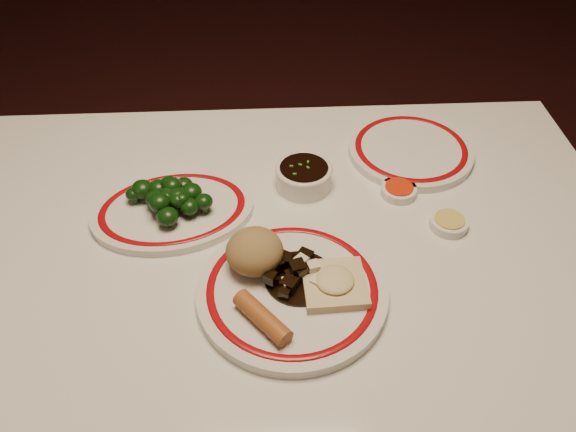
% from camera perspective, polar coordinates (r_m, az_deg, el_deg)
% --- Properties ---
extents(dining_table, '(1.20, 0.90, 0.75)m').
position_cam_1_polar(dining_table, '(0.96, -1.20, -8.51)').
color(dining_table, silver).
rests_on(dining_table, ground).
extents(main_plate, '(0.33, 0.33, 0.02)m').
position_cam_1_polar(main_plate, '(0.84, 0.42, -7.59)').
color(main_plate, silver).
rests_on(main_plate, dining_table).
extents(rice_mound, '(0.09, 0.09, 0.06)m').
position_cam_1_polar(rice_mound, '(0.84, -3.41, -3.60)').
color(rice_mound, olive).
rests_on(rice_mound, main_plate).
extents(spring_roll, '(0.08, 0.09, 0.03)m').
position_cam_1_polar(spring_roll, '(0.78, -2.62, -10.26)').
color(spring_roll, '#A15A27').
rests_on(spring_roll, main_plate).
extents(fried_wonton, '(0.09, 0.09, 0.03)m').
position_cam_1_polar(fried_wonton, '(0.83, 4.75, -6.80)').
color(fried_wonton, beige).
rests_on(fried_wonton, main_plate).
extents(stirfry_heap, '(0.11, 0.11, 0.03)m').
position_cam_1_polar(stirfry_heap, '(0.84, 0.87, -5.82)').
color(stirfry_heap, black).
rests_on(stirfry_heap, main_plate).
extents(broccoli_plate, '(0.31, 0.28, 0.02)m').
position_cam_1_polar(broccoli_plate, '(0.98, -11.61, 0.58)').
color(broccoli_plate, silver).
rests_on(broccoli_plate, dining_table).
extents(broccoli_pile, '(0.15, 0.11, 0.05)m').
position_cam_1_polar(broccoli_pile, '(0.96, -12.00, 1.91)').
color(broccoli_pile, '#23471C').
rests_on(broccoli_pile, broccoli_plate).
extents(soy_bowl, '(0.10, 0.10, 0.04)m').
position_cam_1_polar(soy_bowl, '(1.01, 1.61, 4.01)').
color(soy_bowl, silver).
rests_on(soy_bowl, dining_table).
extents(sweet_sour_dish, '(0.06, 0.06, 0.02)m').
position_cam_1_polar(sweet_sour_dish, '(1.02, 11.17, 2.57)').
color(sweet_sour_dish, silver).
rests_on(sweet_sour_dish, dining_table).
extents(mustard_dish, '(0.06, 0.06, 0.02)m').
position_cam_1_polar(mustard_dish, '(0.98, 16.02, -0.66)').
color(mustard_dish, silver).
rests_on(mustard_dish, dining_table).
extents(far_plate, '(0.26, 0.26, 0.02)m').
position_cam_1_polar(far_plate, '(1.12, 12.35, 6.57)').
color(far_plate, silver).
rests_on(far_plate, dining_table).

